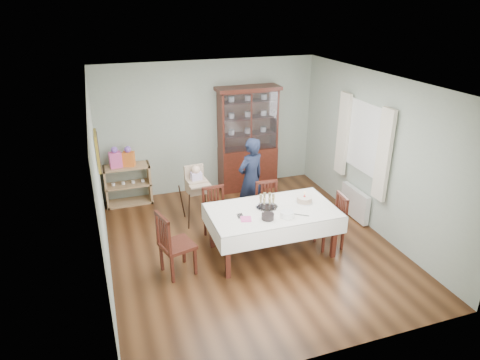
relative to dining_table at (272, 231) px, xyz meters
name	(u,v)px	position (x,y,z in m)	size (l,w,h in m)	color
floor	(251,245)	(-0.25, 0.28, -0.38)	(5.00, 5.00, 0.00)	#593319
room_shell	(241,138)	(-0.25, 0.82, 1.32)	(5.00, 5.00, 5.00)	#9EAA99
dining_table	(272,231)	(0.00, 0.00, 0.00)	(2.01, 1.17, 0.76)	#4E1A13
china_cabinet	(248,138)	(0.50, 2.54, 0.74)	(1.30, 0.48, 2.18)	#4E1A13
sideboard	(128,185)	(-2.00, 2.56, 0.02)	(0.90, 0.38, 0.80)	tan
picture_frame	(97,151)	(-2.47, 1.08, 1.27)	(0.04, 0.48, 0.58)	gold
window	(365,138)	(1.97, 0.58, 1.17)	(0.04, 1.02, 1.22)	white
curtain_left	(384,155)	(1.91, -0.04, 1.07)	(0.07, 0.30, 1.55)	silver
curtain_right	(343,134)	(1.91, 1.20, 1.07)	(0.07, 0.30, 1.55)	silver
radiator	(355,203)	(1.91, 0.58, -0.08)	(0.10, 0.80, 0.55)	white
chair_far_left	(217,224)	(-0.71, 0.71, -0.12)	(0.42, 0.42, 0.90)	#4E1A13
chair_far_right	(269,218)	(0.20, 0.60, -0.11)	(0.43, 0.43, 0.91)	#4E1A13
chair_end_left	(177,255)	(-1.55, -0.08, -0.09)	(0.56, 0.56, 1.01)	#4E1A13
chair_end_right	(330,231)	(0.98, -0.13, -0.12)	(0.44, 0.44, 0.90)	#4E1A13
woman	(251,179)	(0.08, 1.20, 0.39)	(0.57, 0.37, 1.56)	black
high_chair	(197,199)	(-0.87, 1.45, 0.03)	(0.51, 0.51, 1.07)	black
champagne_tray	(267,204)	(-0.06, 0.09, 0.44)	(0.35, 0.35, 0.21)	silver
birthday_cake	(304,200)	(0.58, 0.07, 0.43)	(0.28, 0.28, 0.19)	white
plate_stack_dark	(268,216)	(-0.19, -0.26, 0.42)	(0.19, 0.19, 0.09)	black
plate_stack_white	(287,214)	(0.11, -0.29, 0.42)	(0.21, 0.21, 0.09)	white
napkin_stack	(246,219)	(-0.50, -0.17, 0.39)	(0.16, 0.16, 0.02)	#E0529A
cutlery	(238,216)	(-0.58, -0.04, 0.38)	(0.11, 0.16, 0.01)	silver
cake_knife	(300,215)	(0.32, -0.30, 0.38)	(0.29, 0.03, 0.01)	silver
gift_bag_pink	(115,158)	(-2.18, 2.54, 0.60)	(0.24, 0.17, 0.42)	#E0529A
gift_bag_orange	(129,157)	(-1.94, 2.54, 0.59)	(0.25, 0.22, 0.40)	orange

